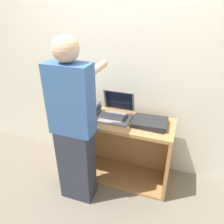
% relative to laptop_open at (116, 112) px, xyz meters
% --- Properties ---
extents(ground_plane, '(12.00, 12.00, 0.00)m').
position_rel_laptop_open_xyz_m(ground_plane, '(0.00, -0.29, -0.84)').
color(ground_plane, '#756B5B').
extents(wall_back, '(8.00, 0.05, 2.40)m').
position_rel_laptop_open_xyz_m(wall_back, '(0.00, 0.28, 0.36)').
color(wall_back, silver).
rests_on(wall_back, ground_plane).
extents(cart, '(1.29, 0.47, 0.78)m').
position_rel_laptop_open_xyz_m(cart, '(0.00, 0.01, -0.45)').
color(cart, '#A87A47').
rests_on(cart, ground_plane).
extents(laptop_open, '(0.35, 0.34, 0.27)m').
position_rel_laptop_open_xyz_m(laptop_open, '(0.00, 0.00, 0.00)').
color(laptop_open, gray).
rests_on(laptop_open, cart).
extents(laptop_stack_left, '(0.37, 0.28, 0.13)m').
position_rel_laptop_open_xyz_m(laptop_stack_left, '(-0.38, -0.05, 0.01)').
color(laptop_stack_left, '#232326').
rests_on(laptop_stack_left, cart).
extents(laptop_stack_right, '(0.37, 0.28, 0.05)m').
position_rel_laptop_open_xyz_m(laptop_stack_right, '(0.38, -0.05, -0.03)').
color(laptop_stack_right, '#232326').
rests_on(laptop_stack_right, cart).
extents(person, '(0.40, 0.53, 1.70)m').
position_rel_laptop_open_xyz_m(person, '(-0.27, -0.47, 0.02)').
color(person, '#2D3342').
rests_on(person, ground_plane).
extents(inventory_tag, '(0.06, 0.02, 0.01)m').
position_rel_laptop_open_xyz_m(inventory_tag, '(-0.38, -0.12, 0.08)').
color(inventory_tag, red).
rests_on(inventory_tag, laptop_stack_left).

